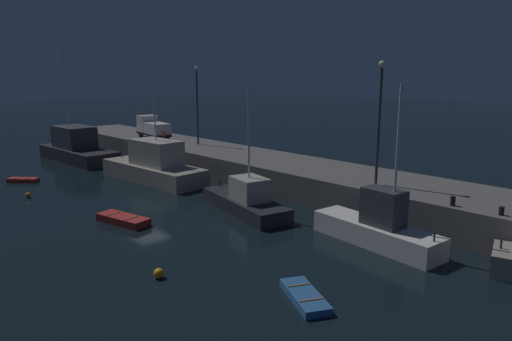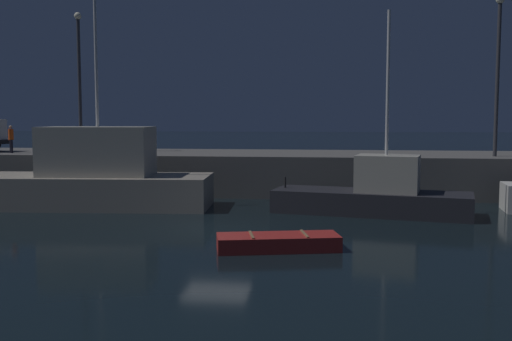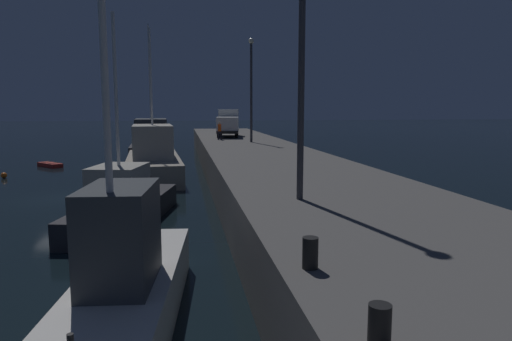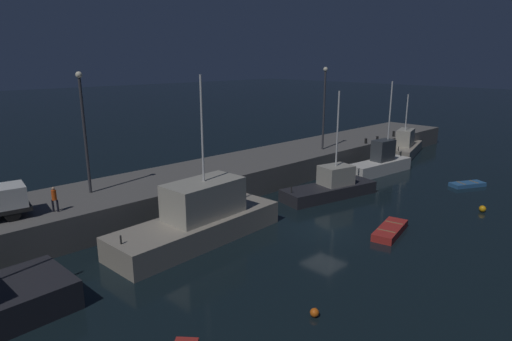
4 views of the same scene
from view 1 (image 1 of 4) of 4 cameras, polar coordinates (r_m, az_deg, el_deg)
ground_plane at (r=35.33m, az=-13.31°, el=-4.24°), size 320.00×320.00×0.00m
pier_quay at (r=42.08m, az=0.95°, el=0.18°), size 72.19×7.27×2.21m
fishing_trawler_red at (r=56.31m, az=-21.46°, el=2.67°), size 12.49×4.54×13.70m
fishing_boat_blue at (r=43.20m, az=-12.60°, el=0.57°), size 11.99×4.47×10.41m
fishing_boat_white at (r=32.49m, az=-1.26°, el=-3.71°), size 8.90×4.29×8.81m
fishing_trawler_green at (r=27.18m, az=14.92°, el=-6.84°), size 8.11×2.87×9.16m
dinghy_orange_near at (r=47.04m, az=-27.07°, el=-1.05°), size 2.61×2.50×0.39m
rowboat_white_mid at (r=31.51m, az=-16.25°, el=-5.89°), size 4.10×2.17×0.54m
dinghy_red_small at (r=20.60m, az=6.09°, el=-15.35°), size 3.41×2.52×0.39m
mooring_buoy_near at (r=22.92m, az=-12.04°, el=-12.43°), size 0.50×0.50×0.50m
mooring_buoy_mid at (r=40.75m, az=-26.56°, el=-2.76°), size 0.42×0.42×0.42m
lamp_post_west at (r=49.80m, az=-7.36°, el=8.77°), size 0.44×0.44×8.30m
lamp_post_east at (r=31.79m, az=15.15°, el=6.83°), size 0.44×0.44×8.30m
utility_truck at (r=55.80m, az=-12.78°, el=5.25°), size 6.22×2.76×2.64m
dockworker at (r=51.51m, az=-11.45°, el=4.34°), size 0.41×0.41×1.58m
bollard_west at (r=28.58m, az=23.36°, el=-3.51°), size 0.28×0.28×0.56m
bollard_east at (r=27.82m, az=28.30°, el=-4.46°), size 0.28×0.28×0.47m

